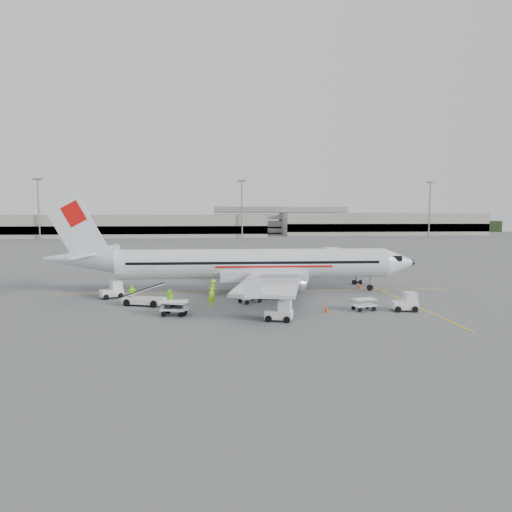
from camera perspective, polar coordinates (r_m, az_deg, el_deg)
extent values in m
plane|color=#56595B|center=(47.55, 0.22, -4.78)|extent=(360.00, 360.00, 0.00)
cube|color=yellow|center=(47.55, 0.22, -4.78)|extent=(44.00, 0.20, 0.01)
cube|color=yellow|center=(43.56, 20.03, -6.03)|extent=(0.20, 20.00, 0.01)
cone|color=#E83F09|center=(51.28, 13.61, -3.83)|extent=(0.40, 0.40, 0.65)
cone|color=#E83F09|center=(57.41, -3.73, -2.75)|extent=(0.37, 0.37, 0.60)
cone|color=#E83F09|center=(37.94, 9.39, -6.95)|extent=(0.39, 0.39, 0.63)
imported|color=#85E711|center=(39.97, -5.92, -5.43)|extent=(0.78, 0.68, 1.80)
imported|color=#85E711|center=(39.90, -11.46, -5.60)|extent=(1.01, 1.05, 1.70)
imported|color=#85E711|center=(45.51, -5.74, -4.18)|extent=(1.17, 1.26, 1.71)
imported|color=#85E711|center=(43.92, -16.17, -4.74)|extent=(1.02, 0.90, 1.65)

